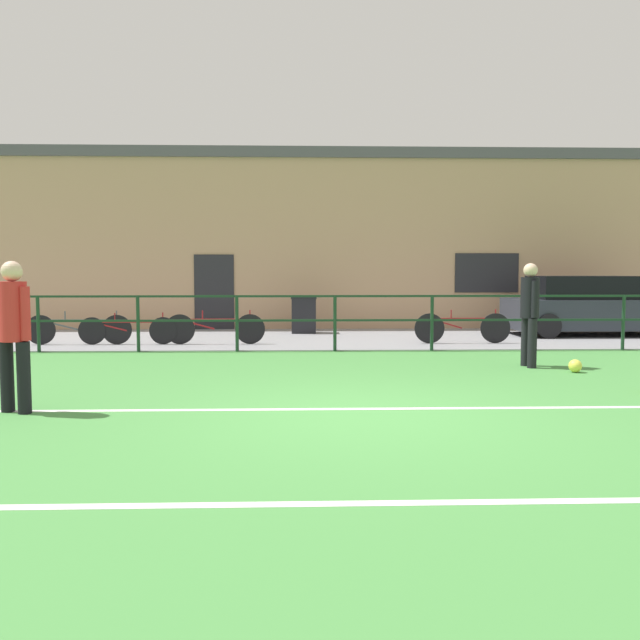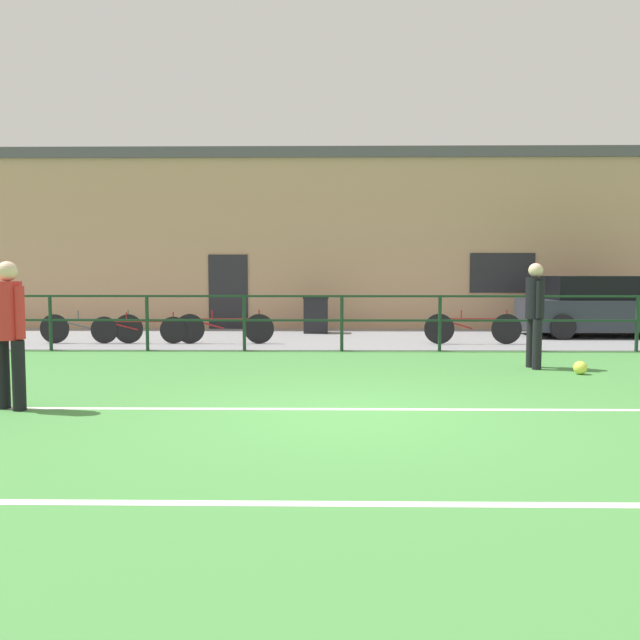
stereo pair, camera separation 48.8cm
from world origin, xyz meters
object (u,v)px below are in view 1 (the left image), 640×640
object	(u,v)px
player_goalkeeper	(530,308)
bicycle_parked_2	(79,329)
parked_car_red	(587,307)
bicycle_parked_1	(215,329)
trash_bin_0	(304,314)
bicycle_parked_3	(462,328)
player_striker	(14,327)
soccer_ball_match	(575,366)
bicycle_parked_0	(127,330)

from	to	relation	value
player_goalkeeper	bicycle_parked_2	distance (m)	9.50
parked_car_red	bicycle_parked_1	bearing A→B (deg)	-168.75
trash_bin_0	bicycle_parked_3	bearing A→B (deg)	-36.14
parked_car_red	trash_bin_0	bearing A→B (deg)	173.97
player_goalkeeper	player_striker	distance (m)	7.97
trash_bin_0	soccer_ball_match	bearing A→B (deg)	-57.29
player_striker	bicycle_parked_2	world-z (taller)	player_striker
player_striker	bicycle_parked_1	world-z (taller)	player_striker
soccer_ball_match	parked_car_red	distance (m)	6.68
player_striker	soccer_ball_match	world-z (taller)	player_striker
parked_car_red	bicycle_parked_2	world-z (taller)	parked_car_red
soccer_ball_match	bicycle_parked_0	world-z (taller)	bicycle_parked_0
parked_car_red	bicycle_parked_0	size ratio (longest dim) A/B	1.88
bicycle_parked_0	trash_bin_0	size ratio (longest dim) A/B	2.20
player_goalkeeper	bicycle_parked_3	xyz separation A→B (m)	(-0.26, 3.54, -0.64)
bicycle_parked_0	player_goalkeeper	bearing A→B (deg)	-24.53
bicycle_parked_1	player_striker	bearing A→B (deg)	-101.38
bicycle_parked_2	trash_bin_0	xyz separation A→B (m)	(4.99, 2.59, 0.15)
soccer_ball_match	bicycle_parked_0	size ratio (longest dim) A/B	0.10
bicycle_parked_2	bicycle_parked_3	size ratio (longest dim) A/B	1.07
bicycle_parked_3	parked_car_red	bearing A→B (deg)	26.58
player_goalkeeper	bicycle_parked_1	distance (m)	6.82
bicycle_parked_2	bicycle_parked_3	distance (m)	8.53
player_goalkeeper	trash_bin_0	world-z (taller)	player_goalkeeper
bicycle_parked_0	bicycle_parked_1	bearing A→B (deg)	0.34
soccer_ball_match	bicycle_parked_1	distance (m)	7.60
bicycle_parked_1	bicycle_parked_2	xyz separation A→B (m)	(-2.99, 0.00, -0.00)
bicycle_parked_0	bicycle_parked_3	distance (m)	7.46
player_goalkeeper	soccer_ball_match	size ratio (longest dim) A/B	8.34
player_goalkeeper	bicycle_parked_1	bearing A→B (deg)	53.78
trash_bin_0	bicycle_parked_2	bearing A→B (deg)	-152.56
soccer_ball_match	trash_bin_0	bearing A→B (deg)	122.71
bicycle_parked_1	bicycle_parked_2	size ratio (longest dim) A/B	0.96
bicycle_parked_2	bicycle_parked_3	xyz separation A→B (m)	(8.53, -0.00, 0.01)
soccer_ball_match	bicycle_parked_1	world-z (taller)	bicycle_parked_1
soccer_ball_match	bicycle_parked_3	world-z (taller)	bicycle_parked_3
player_goalkeeper	bicycle_parked_2	bearing A→B (deg)	63.25
bicycle_parked_2	bicycle_parked_0	bearing A→B (deg)	-0.60
soccer_ball_match	bicycle_parked_1	bearing A→B (deg)	146.61
player_goalkeeper	bicycle_parked_3	bearing A→B (deg)	-0.63
bicycle_parked_3	player_striker	bearing A→B (deg)	-134.94
bicycle_parked_1	trash_bin_0	distance (m)	3.27
soccer_ball_match	parked_car_red	bearing A→B (deg)	64.58
bicycle_parked_1	bicycle_parked_2	bearing A→B (deg)	180.00
player_striker	bicycle_parked_2	bearing A→B (deg)	-52.99
parked_car_red	bicycle_parked_2	distance (m)	12.33
bicycle_parked_0	parked_car_red	bearing A→B (deg)	9.40
player_goalkeeper	parked_car_red	bearing A→B (deg)	-37.17
parked_car_red	trash_bin_0	xyz separation A→B (m)	(-7.20, 0.76, -0.22)
soccer_ball_match	player_striker	bearing A→B (deg)	-160.27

